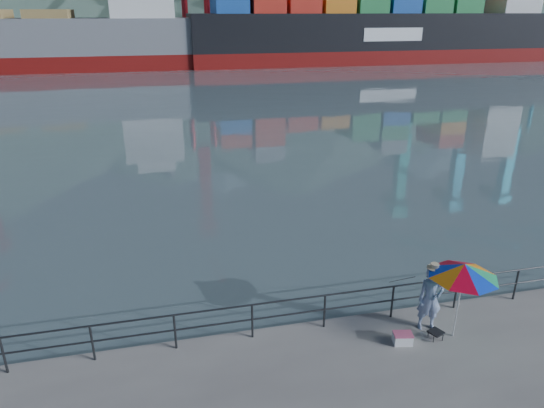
{
  "coord_description": "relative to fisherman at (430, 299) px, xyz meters",
  "views": [
    {
      "loc": [
        -2.92,
        -8.81,
        8.1
      ],
      "look_at": [
        0.54,
        6.0,
        2.0
      ],
      "focal_mm": 32.0,
      "sensor_mm": 36.0,
      "label": 1
    }
  ],
  "objects": [
    {
      "name": "harbor_water",
      "position": [
        -3.73,
        128.98,
        -0.92
      ],
      "size": [
        500.0,
        280.0,
        0.0
      ],
      "primitive_type": "cube",
      "color": "slate",
      "rests_on": "ground"
    },
    {
      "name": "far_dock",
      "position": [
        6.27,
        91.98,
        -0.92
      ],
      "size": [
        200.0,
        40.0,
        0.4
      ],
      "primitive_type": "cube",
      "color": "#514F4C",
      "rests_on": "ground"
    },
    {
      "name": "guardrail",
      "position": [
        -3.73,
        0.68,
        -0.4
      ],
      "size": [
        22.0,
        0.06,
        1.03
      ],
      "color": "#2D3033",
      "rests_on": "ground"
    },
    {
      "name": "container_stacks",
      "position": [
        31.73,
        92.23,
        2.26
      ],
      "size": [
        58.0,
        5.4,
        7.8
      ],
      "color": "#267F3F",
      "rests_on": "ground"
    },
    {
      "name": "fisherman",
      "position": [
        0.0,
        0.0,
        0.0
      ],
      "size": [
        0.75,
        0.57,
        1.83
      ],
      "primitive_type": "imported",
      "rotation": [
        0.0,
        0.0,
        -0.22
      ],
      "color": "navy",
      "rests_on": "ground"
    },
    {
      "name": "beach_umbrella",
      "position": [
        0.51,
        -0.49,
        1.07
      ],
      "size": [
        2.04,
        2.04,
        2.17
      ],
      "color": "white",
      "rests_on": "ground"
    },
    {
      "name": "folding_stool",
      "position": [
        -0.02,
        -0.49,
        -0.8
      ],
      "size": [
        0.44,
        0.44,
        0.22
      ],
      "color": "black",
      "rests_on": "ground"
    },
    {
      "name": "cooler_bag",
      "position": [
        -0.97,
        -0.47,
        -0.78
      ],
      "size": [
        0.52,
        0.4,
        0.27
      ],
      "primitive_type": "cube",
      "rotation": [
        0.0,
        0.0,
        -0.2
      ],
      "color": "white",
      "rests_on": "ground"
    },
    {
      "name": "fishing_rod",
      "position": [
        -0.27,
        1.11,
        -0.92
      ],
      "size": [
        0.15,
        1.62,
        1.15
      ],
      "primitive_type": "cylinder",
      "rotation": [
        0.96,
        0.0,
        -0.09
      ],
      "color": "black",
      "rests_on": "ground"
    },
    {
      "name": "bulk_carrier",
      "position": [
        -24.21,
        70.42,
        3.12
      ],
      "size": [
        57.7,
        9.99,
        14.5
      ],
      "color": "maroon",
      "rests_on": "ground"
    },
    {
      "name": "container_ship",
      "position": [
        32.22,
        70.15,
        4.89
      ],
      "size": [
        63.31,
        10.55,
        18.1
      ],
      "color": "maroon",
      "rests_on": "ground"
    }
  ]
}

